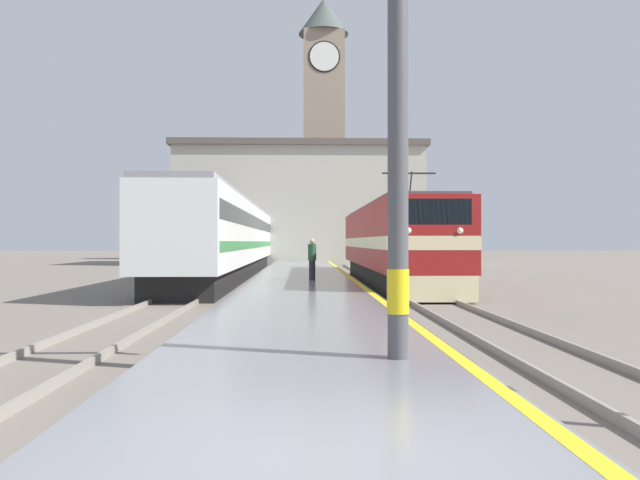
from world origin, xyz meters
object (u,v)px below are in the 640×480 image
(catenary_mast, at_px, (406,85))
(passenger_train, at_px, (239,238))
(locomotive_train, at_px, (392,244))
(clock_tower, at_px, (324,121))
(person_on_platform, at_px, (312,258))

(catenary_mast, bearing_deg, passenger_train, 99.82)
(locomotive_train, bearing_deg, catenary_mast, -97.68)
(catenary_mast, distance_m, clock_tower, 56.79)
(passenger_train, bearing_deg, catenary_mast, -80.18)
(passenger_train, height_order, clock_tower, clock_tower)
(person_on_platform, relative_size, clock_tower, 0.06)
(person_on_platform, xyz_separation_m, clock_tower, (1.81, 38.92, 13.11))
(passenger_train, xyz_separation_m, clock_tower, (6.19, 24.82, 12.20))
(locomotive_train, distance_m, passenger_train, 13.97)
(locomotive_train, height_order, person_on_platform, locomotive_train)
(passenger_train, height_order, person_on_platform, passenger_train)
(locomotive_train, relative_size, clock_tower, 0.67)
(locomotive_train, xyz_separation_m, catenary_mast, (-2.64, -19.58, 2.21))
(catenary_mast, height_order, person_on_platform, catenary_mast)
(locomotive_train, bearing_deg, person_on_platform, -143.88)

